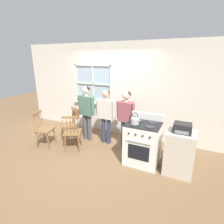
% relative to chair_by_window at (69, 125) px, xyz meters
% --- Properties ---
extents(ground_plane, '(16.00, 16.00, 0.00)m').
position_rel_chair_by_window_xyz_m(ground_plane, '(0.90, -0.33, -0.45)').
color(ground_plane, brown).
extents(wall_back, '(6.40, 0.16, 2.70)m').
position_rel_chair_by_window_xyz_m(wall_back, '(0.94, 1.06, 0.88)').
color(wall_back, silver).
rests_on(wall_back, ground_plane).
extents(chair_by_window, '(0.58, 0.58, 0.94)m').
position_rel_chair_by_window_xyz_m(chair_by_window, '(0.00, 0.00, 0.00)').
color(chair_by_window, olive).
rests_on(chair_by_window, ground_plane).
extents(chair_near_wall, '(0.49, 0.51, 0.94)m').
position_rel_chair_by_window_xyz_m(chair_near_wall, '(-0.37, -0.55, 0.00)').
color(chair_near_wall, olive).
rests_on(chair_near_wall, ground_plane).
extents(chair_center_cluster, '(0.55, 0.55, 0.94)m').
position_rel_chair_by_window_xyz_m(chair_center_cluster, '(0.42, -0.38, 0.00)').
color(chair_center_cluster, olive).
rests_on(chair_center_cluster, ground_plane).
extents(person_elderly_left, '(0.57, 0.28, 1.54)m').
position_rel_chair_by_window_xyz_m(person_elderly_left, '(0.44, 0.26, 0.47)').
color(person_elderly_left, '#4C4C51').
rests_on(person_elderly_left, ground_plane).
extents(person_teen_center, '(0.56, 0.22, 1.47)m').
position_rel_chair_by_window_xyz_m(person_teen_center, '(1.01, 0.31, 0.43)').
color(person_teen_center, '#2D3347').
rests_on(person_teen_center, ground_plane).
extents(person_adult_right, '(0.53, 0.27, 1.50)m').
position_rel_chair_by_window_xyz_m(person_adult_right, '(1.58, 0.32, 0.46)').
color(person_adult_right, '#384766').
rests_on(person_adult_right, ground_plane).
extents(stove, '(0.72, 0.68, 1.08)m').
position_rel_chair_by_window_xyz_m(stove, '(2.19, -0.18, 0.02)').
color(stove, white).
rests_on(stove, ground_plane).
extents(kettle, '(0.21, 0.17, 0.25)m').
position_rel_chair_by_window_xyz_m(kettle, '(2.02, -0.31, 0.57)').
color(kettle, '#B7B7BC').
rests_on(kettle, stove).
extents(potted_plant, '(0.12, 0.12, 0.28)m').
position_rel_chair_by_window_xyz_m(potted_plant, '(0.11, 0.97, 0.55)').
color(potted_plant, '#935B3D').
rests_on(potted_plant, wall_back).
extents(handbag, '(0.25, 0.25, 0.31)m').
position_rel_chair_by_window_xyz_m(handbag, '(0.16, 0.18, 0.32)').
color(handbag, brown).
rests_on(handbag, chair_by_window).
extents(side_counter, '(0.55, 0.50, 0.90)m').
position_rel_chair_by_window_xyz_m(side_counter, '(2.95, -0.23, -0.00)').
color(side_counter, beige).
rests_on(side_counter, ground_plane).
extents(stereo, '(0.34, 0.29, 0.18)m').
position_rel_chair_by_window_xyz_m(stereo, '(2.95, -0.25, 0.53)').
color(stereo, '#232326').
rests_on(stereo, side_counter).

